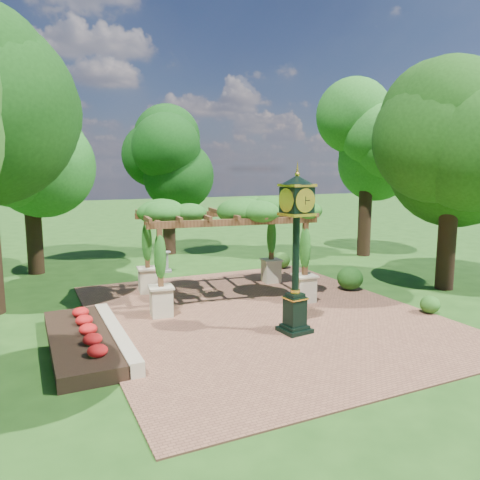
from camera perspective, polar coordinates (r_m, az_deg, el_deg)
name	(u,v)px	position (r m, az deg, el deg)	size (l,w,h in m)	color
ground	(276,324)	(14.23, 4.37, -10.18)	(120.00, 120.00, 0.00)	#1E4714
brick_plaza	(260,314)	(15.06, 2.47, -9.02)	(10.00, 12.00, 0.04)	brown
border_wall	(116,335)	(13.12, -14.89, -11.18)	(0.35, 5.00, 0.40)	#C6B793
flower_bed	(81,341)	(13.02, -18.86, -11.62)	(1.50, 5.00, 0.36)	red
pedestal_clock	(296,239)	(12.89, 6.87, 0.08)	(0.97, 0.97, 4.48)	black
pergola	(223,216)	(16.43, -2.09, 2.99)	(6.11, 4.21, 3.62)	beige
sundial	(166,263)	(21.31, -9.06, -2.78)	(0.61, 0.61, 0.92)	gray
shrub_front	(430,305)	(16.18, 22.15, -7.30)	(0.62, 0.62, 0.56)	#265D1A
shrub_mid	(350,278)	(18.29, 13.27, -4.56)	(0.98, 0.98, 0.88)	#1C4814
shrub_back	(281,260)	(21.72, 5.05, -2.47)	(0.82, 0.82, 0.74)	#2C5C1A
tree_west_far	(28,145)	(22.24, -24.41, 10.51)	(4.45, 4.45, 8.16)	black
tree_north	(168,160)	(25.47, -8.82, 9.63)	(3.56, 3.56, 7.42)	#321D14
tree_east_far	(368,139)	(25.62, 15.32, 11.74)	(4.20, 4.20, 8.90)	black
tree_east_near	(453,151)	(19.32, 24.52, 9.82)	(4.73, 4.73, 7.62)	#311D13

